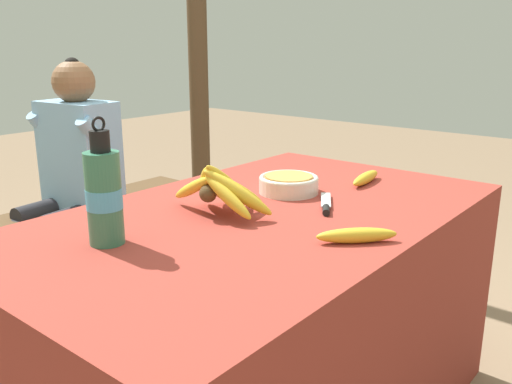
{
  "coord_description": "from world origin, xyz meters",
  "views": [
    {
      "loc": [
        -1.12,
        -0.9,
        1.16
      ],
      "look_at": [
        0.04,
        0.05,
        0.74
      ],
      "focal_mm": 38.0,
      "sensor_mm": 36.0,
      "label": 1
    }
  ],
  "objects_px": {
    "wooden_bench": "(25,235)",
    "seated_vendor": "(72,166)",
    "serving_bowl": "(289,183)",
    "loose_banana_front": "(357,235)",
    "knife": "(326,206)",
    "support_post_far": "(197,26)",
    "loose_banana_side": "(366,178)",
    "banana_bunch_ripe": "(220,188)",
    "water_bottle": "(104,195)"
  },
  "relations": [
    {
      "from": "loose_banana_front",
      "to": "wooden_bench",
      "type": "xyz_separation_m",
      "value": [
        -0.02,
        1.56,
        -0.36
      ]
    },
    {
      "from": "water_bottle",
      "to": "seated_vendor",
      "type": "height_order",
      "value": "seated_vendor"
    },
    {
      "from": "loose_banana_front",
      "to": "loose_banana_side",
      "type": "bearing_deg",
      "value": 26.17
    },
    {
      "from": "loose_banana_front",
      "to": "knife",
      "type": "height_order",
      "value": "loose_banana_front"
    },
    {
      "from": "serving_bowl",
      "to": "support_post_far",
      "type": "relative_size",
      "value": 0.07
    },
    {
      "from": "serving_bowl",
      "to": "support_post_far",
      "type": "distance_m",
      "value": 1.86
    },
    {
      "from": "water_bottle",
      "to": "seated_vendor",
      "type": "xyz_separation_m",
      "value": [
        0.59,
        1.08,
        -0.19
      ]
    },
    {
      "from": "loose_banana_front",
      "to": "wooden_bench",
      "type": "relative_size",
      "value": 0.09
    },
    {
      "from": "knife",
      "to": "serving_bowl",
      "type": "bearing_deg",
      "value": 35.62
    },
    {
      "from": "banana_bunch_ripe",
      "to": "loose_banana_side",
      "type": "relative_size",
      "value": 1.71
    },
    {
      "from": "support_post_far",
      "to": "loose_banana_front",
      "type": "bearing_deg",
      "value": -125.54
    },
    {
      "from": "serving_bowl",
      "to": "loose_banana_front",
      "type": "relative_size",
      "value": 1.13
    },
    {
      "from": "wooden_bench",
      "to": "support_post_far",
      "type": "bearing_deg",
      "value": 11.24
    },
    {
      "from": "support_post_far",
      "to": "water_bottle",
      "type": "bearing_deg",
      "value": -140.63
    },
    {
      "from": "seated_vendor",
      "to": "support_post_far",
      "type": "distance_m",
      "value": 1.29
    },
    {
      "from": "wooden_bench",
      "to": "seated_vendor",
      "type": "bearing_deg",
      "value": -9.1
    },
    {
      "from": "knife",
      "to": "seated_vendor",
      "type": "relative_size",
      "value": 0.17
    },
    {
      "from": "loose_banana_side",
      "to": "seated_vendor",
      "type": "distance_m",
      "value": 1.31
    },
    {
      "from": "loose_banana_side",
      "to": "knife",
      "type": "bearing_deg",
      "value": -170.91
    },
    {
      "from": "serving_bowl",
      "to": "loose_banana_front",
      "type": "xyz_separation_m",
      "value": [
        -0.25,
        -0.38,
        -0.01
      ]
    },
    {
      "from": "loose_banana_side",
      "to": "support_post_far",
      "type": "distance_m",
      "value": 1.84
    },
    {
      "from": "wooden_bench",
      "to": "loose_banana_front",
      "type": "bearing_deg",
      "value": -89.35
    },
    {
      "from": "loose_banana_front",
      "to": "support_post_far",
      "type": "xyz_separation_m",
      "value": [
        1.31,
        1.83,
        0.53
      ]
    },
    {
      "from": "serving_bowl",
      "to": "wooden_bench",
      "type": "bearing_deg",
      "value": 102.97
    },
    {
      "from": "serving_bowl",
      "to": "loose_banana_front",
      "type": "distance_m",
      "value": 0.46
    },
    {
      "from": "water_bottle",
      "to": "loose_banana_side",
      "type": "bearing_deg",
      "value": -12.74
    },
    {
      "from": "wooden_bench",
      "to": "seated_vendor",
      "type": "xyz_separation_m",
      "value": [
        0.23,
        -0.04,
        0.27
      ]
    },
    {
      "from": "serving_bowl",
      "to": "water_bottle",
      "type": "relative_size",
      "value": 0.62
    },
    {
      "from": "knife",
      "to": "support_post_far",
      "type": "height_order",
      "value": "support_post_far"
    },
    {
      "from": "banana_bunch_ripe",
      "to": "loose_banana_front",
      "type": "relative_size",
      "value": 2.07
    },
    {
      "from": "loose_banana_front",
      "to": "wooden_bench",
      "type": "distance_m",
      "value": 1.61
    },
    {
      "from": "banana_bunch_ripe",
      "to": "water_bottle",
      "type": "height_order",
      "value": "water_bottle"
    },
    {
      "from": "support_post_far",
      "to": "loose_banana_side",
      "type": "bearing_deg",
      "value": -116.74
    },
    {
      "from": "serving_bowl",
      "to": "loose_banana_side",
      "type": "xyz_separation_m",
      "value": [
        0.26,
        -0.13,
        -0.01
      ]
    },
    {
      "from": "loose_banana_side",
      "to": "banana_bunch_ripe",
      "type": "bearing_deg",
      "value": 165.33
    },
    {
      "from": "banana_bunch_ripe",
      "to": "loose_banana_front",
      "type": "distance_m",
      "value": 0.4
    },
    {
      "from": "seated_vendor",
      "to": "knife",
      "type": "bearing_deg",
      "value": 82.36
    },
    {
      "from": "wooden_bench",
      "to": "knife",
      "type": "bearing_deg",
      "value": -81.72
    },
    {
      "from": "banana_bunch_ripe",
      "to": "wooden_bench",
      "type": "relative_size",
      "value": 0.19
    },
    {
      "from": "serving_bowl",
      "to": "loose_banana_side",
      "type": "bearing_deg",
      "value": -27.04
    },
    {
      "from": "loose_banana_side",
      "to": "loose_banana_front",
      "type": "bearing_deg",
      "value": -153.83
    },
    {
      "from": "loose_banana_front",
      "to": "seated_vendor",
      "type": "xyz_separation_m",
      "value": [
        0.21,
        1.53,
        -0.09
      ]
    },
    {
      "from": "loose_banana_front",
      "to": "banana_bunch_ripe",
      "type": "bearing_deg",
      "value": 96.14
    },
    {
      "from": "banana_bunch_ripe",
      "to": "serving_bowl",
      "type": "bearing_deg",
      "value": -2.7
    },
    {
      "from": "banana_bunch_ripe",
      "to": "seated_vendor",
      "type": "distance_m",
      "value": 1.17
    },
    {
      "from": "wooden_bench",
      "to": "banana_bunch_ripe",
      "type": "bearing_deg",
      "value": -91.22
    },
    {
      "from": "serving_bowl",
      "to": "seated_vendor",
      "type": "xyz_separation_m",
      "value": [
        -0.04,
        1.15,
        -0.1
      ]
    },
    {
      "from": "serving_bowl",
      "to": "knife",
      "type": "height_order",
      "value": "serving_bowl"
    },
    {
      "from": "knife",
      "to": "seated_vendor",
      "type": "distance_m",
      "value": 1.33
    },
    {
      "from": "banana_bunch_ripe",
      "to": "serving_bowl",
      "type": "xyz_separation_m",
      "value": [
        0.3,
        -0.01,
        -0.04
      ]
    }
  ]
}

